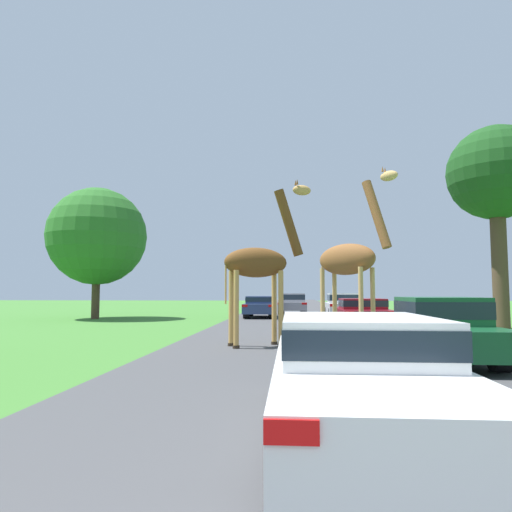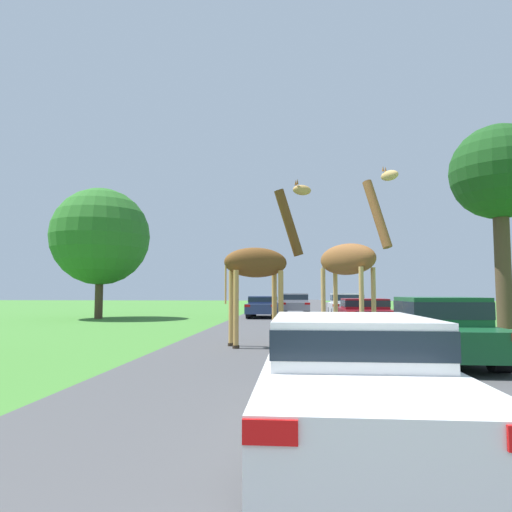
% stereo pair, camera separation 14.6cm
% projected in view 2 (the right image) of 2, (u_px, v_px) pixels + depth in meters
% --- Properties ---
extents(road, '(8.07, 120.00, 0.00)m').
position_uv_depth(road, '(303.00, 315.00, 29.49)').
color(road, '#424244').
rests_on(road, ground).
extents(giraffe_near_road, '(2.58, 1.35, 4.77)m').
position_uv_depth(giraffe_near_road, '(261.00, 262.00, 12.77)').
color(giraffe_near_road, tan).
rests_on(giraffe_near_road, ground).
extents(giraffe_companion, '(2.41, 2.30, 5.17)m').
position_uv_depth(giraffe_companion, '(351.00, 258.00, 14.05)').
color(giraffe_companion, tan).
rests_on(giraffe_companion, ground).
extents(car_lead_maroon, '(1.71, 4.76, 1.24)m').
position_uv_depth(car_lead_maroon, '(349.00, 371.00, 4.79)').
color(car_lead_maroon, silver).
rests_on(car_lead_maroon, ground).
extents(car_queue_right, '(2.00, 4.12, 1.42)m').
position_uv_depth(car_queue_right, '(347.00, 305.00, 27.18)').
color(car_queue_right, silver).
rests_on(car_queue_right, ground).
extents(car_queue_left, '(1.79, 4.27, 1.25)m').
position_uv_depth(car_queue_left, '(263.00, 306.00, 27.01)').
color(car_queue_left, navy).
rests_on(car_queue_left, ground).
extents(car_far_ahead, '(1.98, 4.35, 1.22)m').
position_uv_depth(car_far_ahead, '(364.00, 312.00, 19.30)').
color(car_far_ahead, maroon).
rests_on(car_far_ahead, ground).
extents(car_verge_right, '(1.70, 4.21, 1.38)m').
position_uv_depth(car_verge_right, '(440.00, 327.00, 9.87)').
color(car_verge_right, '#144C28').
rests_on(car_verge_right, ground).
extents(car_rear_follower, '(1.88, 4.13, 1.40)m').
position_uv_depth(car_rear_follower, '(295.00, 303.00, 31.13)').
color(car_rear_follower, gray).
rests_on(car_rear_follower, ground).
extents(tree_left_edge, '(3.98, 3.98, 8.55)m').
position_uv_depth(tree_left_edge, '(499.00, 175.00, 19.21)').
color(tree_left_edge, '#4C3828').
rests_on(tree_left_edge, ground).
extents(tree_centre_back, '(5.51, 5.51, 7.40)m').
position_uv_depth(tree_centre_back, '(101.00, 237.00, 25.96)').
color(tree_centre_back, '#4C3828').
rests_on(tree_centre_back, ground).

